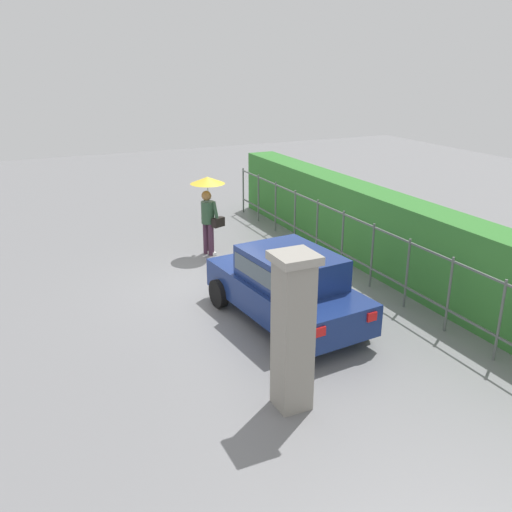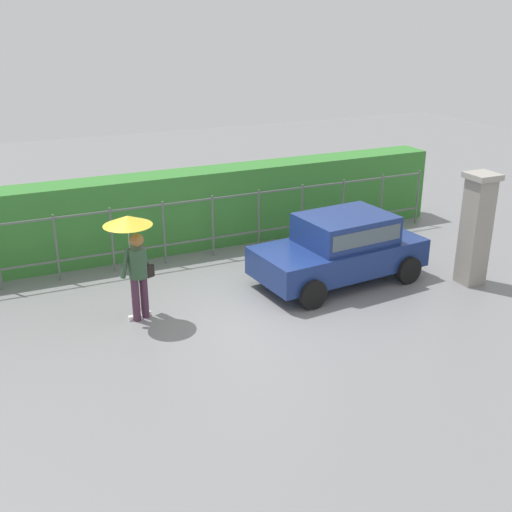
% 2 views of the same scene
% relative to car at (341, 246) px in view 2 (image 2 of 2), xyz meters
% --- Properties ---
extents(ground_plane, '(40.00, 40.00, 0.00)m').
position_rel_car_xyz_m(ground_plane, '(-2.16, -0.54, -0.80)').
color(ground_plane, slate).
extents(car, '(3.86, 2.14, 1.48)m').
position_rel_car_xyz_m(car, '(0.00, 0.00, 0.00)').
color(car, navy).
rests_on(car, ground).
extents(pedestrian, '(0.90, 0.90, 2.06)m').
position_rel_car_xyz_m(pedestrian, '(-4.47, 0.04, 0.66)').
color(pedestrian, '#47283D').
rests_on(pedestrian, ground).
extents(gate_pillar, '(0.60, 0.60, 2.42)m').
position_rel_car_xyz_m(gate_pillar, '(2.51, -1.25, 0.44)').
color(gate_pillar, gray).
rests_on(gate_pillar, ground).
extents(fence_section, '(12.02, 0.05, 1.50)m').
position_rel_car_xyz_m(fence_section, '(-1.97, 2.56, 0.02)').
color(fence_section, '#59605B').
rests_on(fence_section, ground).
extents(hedge_row, '(12.97, 0.90, 1.90)m').
position_rel_car_xyz_m(hedge_row, '(-1.97, 3.43, 0.15)').
color(hedge_row, '#387F33').
rests_on(hedge_row, ground).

